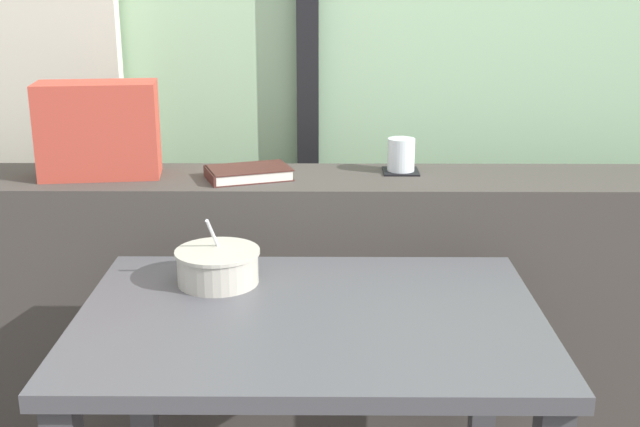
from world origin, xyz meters
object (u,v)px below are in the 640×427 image
at_px(juice_glass, 401,156).
at_px(breakfast_table, 310,368).
at_px(coaster_square, 401,171).
at_px(soup_bowl, 218,267).
at_px(closed_book, 248,173).
at_px(throw_pillow, 99,130).

bearing_deg(juice_glass, breakfast_table, -110.17).
bearing_deg(coaster_square, breakfast_table, -110.17).
distance_m(breakfast_table, juice_glass, 0.77).
relative_size(breakfast_table, coaster_square, 9.76).
distance_m(juice_glass, soup_bowl, 0.69).
distance_m(coaster_square, juice_glass, 0.04).
height_order(juice_glass, soup_bowl, juice_glass).
bearing_deg(breakfast_table, juice_glass, 69.83).
bearing_deg(coaster_square, closed_book, -170.06).
xyz_separation_m(coaster_square, closed_book, (-0.42, -0.07, 0.01)).
bearing_deg(soup_bowl, juice_glass, 47.16).
distance_m(closed_book, throw_pillow, 0.42).
relative_size(juice_glass, closed_book, 0.36).
relative_size(coaster_square, juice_glass, 1.09).
relative_size(closed_book, throw_pillow, 0.80).
relative_size(breakfast_table, juice_glass, 10.63).
relative_size(coaster_square, soup_bowl, 0.52).
relative_size(closed_book, soup_bowl, 1.32).
xyz_separation_m(juice_glass, closed_book, (-0.42, -0.07, -0.03)).
height_order(closed_book, throw_pillow, throw_pillow).
bearing_deg(breakfast_table, throw_pillow, 133.81).
bearing_deg(soup_bowl, coaster_square, 47.16).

